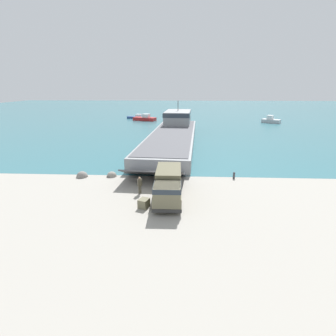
{
  "coord_description": "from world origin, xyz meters",
  "views": [
    {
      "loc": [
        2.1,
        -26.18,
        10.5
      ],
      "look_at": [
        0.69,
        1.93,
        1.72
      ],
      "focal_mm": 28.0,
      "sensor_mm": 36.0,
      "label": 1
    }
  ],
  "objects_px": {
    "moored_boat_b": "(138,117)",
    "moored_boat_c": "(271,120)",
    "landing_craft": "(174,131)",
    "cargo_crate": "(144,203)",
    "mooring_bollard": "(234,175)",
    "soldier_on_ramp": "(140,184)",
    "military_truck": "(168,185)",
    "moored_boat_a": "(145,118)"
  },
  "relations": [
    {
      "from": "military_truck",
      "to": "moored_boat_b",
      "type": "height_order",
      "value": "military_truck"
    },
    {
      "from": "cargo_crate",
      "to": "military_truck",
      "type": "bearing_deg",
      "value": 41.92
    },
    {
      "from": "military_truck",
      "to": "landing_craft",
      "type": "bearing_deg",
      "value": 179.87
    },
    {
      "from": "moored_boat_b",
      "to": "moored_boat_a",
      "type": "bearing_deg",
      "value": -140.01
    },
    {
      "from": "military_truck",
      "to": "moored_boat_c",
      "type": "xyz_separation_m",
      "value": [
        28.19,
        57.69,
        -0.74
      ]
    },
    {
      "from": "military_truck",
      "to": "soldier_on_ramp",
      "type": "distance_m",
      "value": 3.27
    },
    {
      "from": "landing_craft",
      "to": "cargo_crate",
      "type": "height_order",
      "value": "landing_craft"
    },
    {
      "from": "moored_boat_c",
      "to": "cargo_crate",
      "type": "height_order",
      "value": "moored_boat_c"
    },
    {
      "from": "moored_boat_a",
      "to": "cargo_crate",
      "type": "height_order",
      "value": "moored_boat_a"
    },
    {
      "from": "moored_boat_c",
      "to": "cargo_crate",
      "type": "xyz_separation_m",
      "value": [
        -30.3,
        -59.59,
        -0.33
      ]
    },
    {
      "from": "soldier_on_ramp",
      "to": "moored_boat_b",
      "type": "relative_size",
      "value": 0.25
    },
    {
      "from": "moored_boat_b",
      "to": "cargo_crate",
      "type": "bearing_deg",
      "value": -160.81
    },
    {
      "from": "moored_boat_b",
      "to": "cargo_crate",
      "type": "distance_m",
      "value": 69.83
    },
    {
      "from": "military_truck",
      "to": "cargo_crate",
      "type": "relative_size",
      "value": 7.46
    },
    {
      "from": "moored_boat_a",
      "to": "moored_boat_b",
      "type": "relative_size",
      "value": 1.09
    },
    {
      "from": "landing_craft",
      "to": "cargo_crate",
      "type": "relative_size",
      "value": 44.95
    },
    {
      "from": "soldier_on_ramp",
      "to": "moored_boat_c",
      "type": "bearing_deg",
      "value": -64.07
    },
    {
      "from": "moored_boat_b",
      "to": "moored_boat_c",
      "type": "height_order",
      "value": "moored_boat_c"
    },
    {
      "from": "landing_craft",
      "to": "soldier_on_ramp",
      "type": "distance_m",
      "value": 29.1
    },
    {
      "from": "military_truck",
      "to": "mooring_bollard",
      "type": "height_order",
      "value": "military_truck"
    },
    {
      "from": "landing_craft",
      "to": "mooring_bollard",
      "type": "relative_size",
      "value": 54.07
    },
    {
      "from": "soldier_on_ramp",
      "to": "moored_boat_a",
      "type": "distance_m",
      "value": 60.53
    },
    {
      "from": "military_truck",
      "to": "moored_boat_b",
      "type": "relative_size",
      "value": 1.02
    },
    {
      "from": "soldier_on_ramp",
      "to": "moored_boat_b",
      "type": "bearing_deg",
      "value": -25.73
    },
    {
      "from": "moored_boat_b",
      "to": "mooring_bollard",
      "type": "relative_size",
      "value": 8.77
    },
    {
      "from": "moored_boat_a",
      "to": "landing_craft",
      "type": "bearing_deg",
      "value": -142.9
    },
    {
      "from": "soldier_on_ramp",
      "to": "moored_boat_a",
      "type": "height_order",
      "value": "moored_boat_a"
    },
    {
      "from": "landing_craft",
      "to": "moored_boat_b",
      "type": "relative_size",
      "value": 6.17
    },
    {
      "from": "landing_craft",
      "to": "moored_boat_c",
      "type": "xyz_separation_m",
      "value": [
        28.47,
        27.42,
        -1.0
      ]
    },
    {
      "from": "moored_boat_a",
      "to": "mooring_bollard",
      "type": "height_order",
      "value": "moored_boat_a"
    },
    {
      "from": "soldier_on_ramp",
      "to": "moored_boat_c",
      "type": "distance_m",
      "value": 64.43
    },
    {
      "from": "military_truck",
      "to": "moored_boat_b",
      "type": "bearing_deg",
      "value": -168.98
    },
    {
      "from": "landing_craft",
      "to": "moored_boat_b",
      "type": "distance_m",
      "value": 39.12
    },
    {
      "from": "moored_boat_a",
      "to": "cargo_crate",
      "type": "relative_size",
      "value": 7.95
    },
    {
      "from": "moored_boat_b",
      "to": "moored_boat_c",
      "type": "distance_m",
      "value": 43.05
    },
    {
      "from": "landing_craft",
      "to": "cargo_crate",
      "type": "distance_m",
      "value": 32.25
    },
    {
      "from": "landing_craft",
      "to": "moored_boat_c",
      "type": "relative_size",
      "value": 7.6
    },
    {
      "from": "moored_boat_a",
      "to": "cargo_crate",
      "type": "xyz_separation_m",
      "value": [
        8.45,
        -63.25,
        -0.3
      ]
    },
    {
      "from": "military_truck",
      "to": "moored_boat_a",
      "type": "height_order",
      "value": "military_truck"
    },
    {
      "from": "moored_boat_a",
      "to": "moored_boat_b",
      "type": "bearing_deg",
      "value": 49.28
    },
    {
      "from": "landing_craft",
      "to": "moored_boat_b",
      "type": "bearing_deg",
      "value": 113.96
    },
    {
      "from": "landing_craft",
      "to": "moored_boat_a",
      "type": "relative_size",
      "value": 5.65
    }
  ]
}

